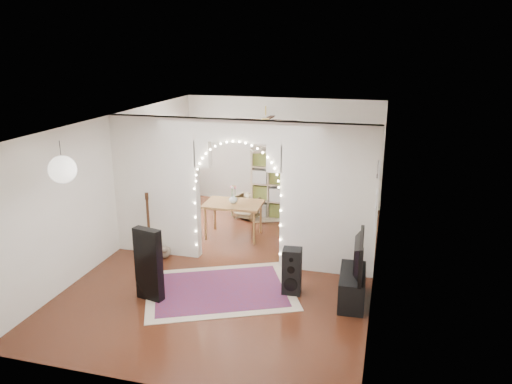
% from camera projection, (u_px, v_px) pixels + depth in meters
% --- Properties ---
extents(floor, '(7.50, 7.50, 0.00)m').
position_uv_depth(floor, '(239.00, 260.00, 9.54)').
color(floor, black).
rests_on(floor, ground).
extents(ceiling, '(5.00, 7.50, 0.02)m').
position_uv_depth(ceiling, '(238.00, 119.00, 8.76)').
color(ceiling, white).
rests_on(ceiling, wall_back).
extents(wall_back, '(5.00, 0.02, 2.70)m').
position_uv_depth(wall_back, '(282.00, 152.00, 12.62)').
color(wall_back, silver).
rests_on(wall_back, floor).
extents(wall_front, '(5.00, 0.02, 2.70)m').
position_uv_depth(wall_front, '(142.00, 285.00, 5.69)').
color(wall_front, silver).
rests_on(wall_front, floor).
extents(wall_left, '(0.02, 7.50, 2.70)m').
position_uv_depth(wall_left, '(117.00, 183.00, 9.78)').
color(wall_left, silver).
rests_on(wall_left, floor).
extents(wall_right, '(0.02, 7.50, 2.70)m').
position_uv_depth(wall_right, '(378.00, 204.00, 8.52)').
color(wall_right, silver).
rests_on(wall_right, floor).
extents(divider_wall, '(5.00, 0.20, 2.70)m').
position_uv_depth(divider_wall, '(239.00, 189.00, 9.13)').
color(divider_wall, silver).
rests_on(divider_wall, floor).
extents(fairy_lights, '(1.64, 0.04, 1.60)m').
position_uv_depth(fairy_lights, '(236.00, 184.00, 8.97)').
color(fairy_lights, '#FFEABF').
rests_on(fairy_lights, divider_wall).
extents(window, '(0.04, 1.20, 1.40)m').
position_uv_depth(window, '(159.00, 156.00, 11.39)').
color(window, white).
rests_on(window, wall_left).
extents(wall_clock, '(0.03, 0.31, 0.31)m').
position_uv_depth(wall_clock, '(379.00, 170.00, 7.76)').
color(wall_clock, white).
rests_on(wall_clock, wall_right).
extents(picture_frames, '(0.02, 0.50, 0.70)m').
position_uv_depth(picture_frames, '(375.00, 214.00, 7.56)').
color(picture_frames, white).
rests_on(picture_frames, wall_right).
extents(paper_lantern, '(0.40, 0.40, 0.40)m').
position_uv_depth(paper_lantern, '(62.00, 170.00, 7.15)').
color(paper_lantern, white).
rests_on(paper_lantern, ceiling).
extents(ceiling_fan, '(1.10, 1.10, 0.30)m').
position_uv_depth(ceiling_fan, '(266.00, 120.00, 10.70)').
color(ceiling_fan, '#B9963D').
rests_on(ceiling_fan, ceiling).
extents(area_rug, '(2.97, 2.68, 0.02)m').
position_uv_depth(area_rug, '(220.00, 290.00, 8.39)').
color(area_rug, maroon).
rests_on(area_rug, floor).
extents(guitar_case, '(0.49, 0.26, 1.21)m').
position_uv_depth(guitar_case, '(149.00, 265.00, 7.94)').
color(guitar_case, black).
rests_on(guitar_case, floor).
extents(acoustic_guitar, '(0.46, 0.32, 1.09)m').
position_uv_depth(acoustic_guitar, '(149.00, 233.00, 9.61)').
color(acoustic_guitar, tan).
rests_on(acoustic_guitar, floor).
extents(tabby_cat, '(0.30, 0.46, 0.31)m').
position_uv_depth(tabby_cat, '(165.00, 252.00, 9.61)').
color(tabby_cat, brown).
rests_on(tabby_cat, floor).
extents(floor_speaker, '(0.33, 0.30, 0.79)m').
position_uv_depth(floor_speaker, '(292.00, 271.00, 8.18)').
color(floor_speaker, black).
rests_on(floor_speaker, floor).
extents(media_console, '(0.45, 1.02, 0.50)m').
position_uv_depth(media_console, '(352.00, 287.00, 7.97)').
color(media_console, black).
rests_on(media_console, floor).
extents(tv, '(0.19, 1.08, 0.62)m').
position_uv_depth(tv, '(354.00, 255.00, 7.81)').
color(tv, black).
rests_on(tv, media_console).
extents(bookcase, '(1.67, 1.01, 1.68)m').
position_uv_depth(bookcase, '(287.00, 184.00, 11.57)').
color(bookcase, beige).
rests_on(bookcase, floor).
extents(dining_table, '(1.23, 0.84, 0.76)m').
position_uv_depth(dining_table, '(233.00, 206.00, 10.52)').
color(dining_table, brown).
rests_on(dining_table, floor).
extents(flower_vase, '(0.19, 0.19, 0.19)m').
position_uv_depth(flower_vase, '(233.00, 199.00, 10.47)').
color(flower_vase, white).
rests_on(flower_vase, dining_table).
extents(dining_chair_left, '(0.72, 0.73, 0.54)m').
position_uv_depth(dining_chair_left, '(248.00, 207.00, 11.79)').
color(dining_chair_left, brown).
rests_on(dining_chair_left, floor).
extents(dining_chair_right, '(0.67, 0.68, 0.52)m').
position_uv_depth(dining_chair_right, '(284.00, 202.00, 12.18)').
color(dining_chair_right, brown).
rests_on(dining_chair_right, floor).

